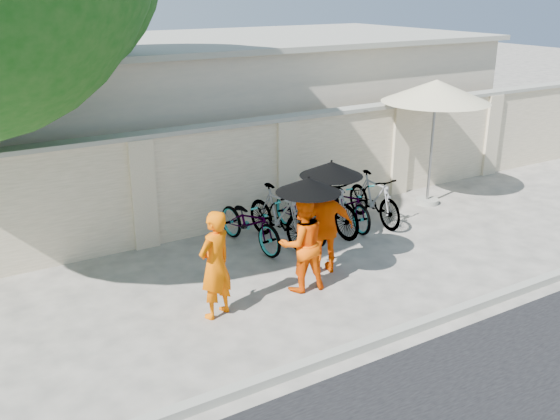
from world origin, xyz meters
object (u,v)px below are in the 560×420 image
monk_right (326,227)px  patio_umbrella (436,92)px  monk_center (302,244)px  monk_left (215,265)px

monk_right → patio_umbrella: (3.92, 1.66, 1.64)m
monk_right → monk_center: bearing=44.7°
patio_umbrella → monk_left: bearing=-161.4°
monk_left → monk_right: (2.19, 0.39, -0.02)m
monk_left → patio_umbrella: size_ratio=0.59×
monk_left → monk_right: size_ratio=1.02×
monk_left → patio_umbrella: 6.64m
monk_center → patio_umbrella: bearing=-148.9°
monk_left → monk_center: size_ratio=1.04×
monk_left → monk_right: monk_left is taller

